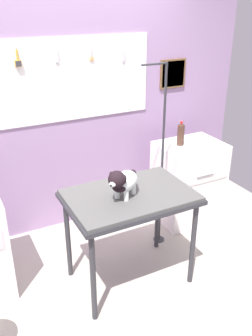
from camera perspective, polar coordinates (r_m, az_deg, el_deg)
ground at (r=3.34m, az=0.43°, el=-18.50°), size 4.40×4.00×0.04m
rear_wall_panel at (r=3.78m, az=-8.50°, el=7.50°), size 4.00×0.11×2.30m
grooming_table at (r=2.99m, az=0.60°, el=-5.41°), size 1.03×0.69×0.86m
grooming_arm at (r=3.47m, az=5.49°, el=0.31°), size 0.30×0.11×1.79m
dog at (r=2.82m, az=-0.51°, el=-2.13°), size 0.35×0.29×0.27m
cabinet_right at (r=4.10m, az=9.59°, el=-2.06°), size 0.68×0.54×0.88m
soda_bottle at (r=3.84m, az=8.48°, el=5.20°), size 0.07×0.07×0.25m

